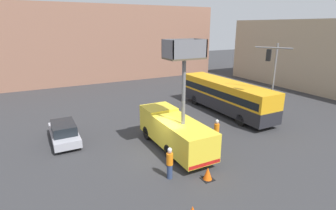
{
  "coord_description": "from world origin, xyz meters",
  "views": [
    {
      "loc": [
        -6.86,
        -14.2,
        8.39
      ],
      "look_at": [
        1.38,
        1.41,
        3.0
      ],
      "focal_mm": 28.0,
      "sensor_mm": 36.0,
      "label": 1
    }
  ],
  "objects": [
    {
      "name": "parked_car_curbside",
      "position": [
        -5.3,
        5.39,
        0.77
      ],
      "size": [
        1.8,
        4.71,
        1.53
      ],
      "color": "#A8A8B2",
      "rests_on": "ground_plane"
    },
    {
      "name": "utility_truck",
      "position": [
        1.38,
        0.45,
        1.55
      ],
      "size": [
        2.33,
        7.21,
        7.61
      ],
      "color": "yellow",
      "rests_on": "ground_plane"
    },
    {
      "name": "city_bus",
      "position": [
        9.84,
        5.32,
        1.83
      ],
      "size": [
        2.58,
        11.64,
        3.12
      ],
      "rotation": [
        0.0,
        0.0,
        1.31
      ],
      "color": "#232328",
      "rests_on": "ground_plane"
    },
    {
      "name": "road_worker_directing",
      "position": [
        4.6,
        -0.12,
        0.93
      ],
      "size": [
        0.38,
        0.38,
        1.85
      ],
      "rotation": [
        0.0,
        0.0,
        5.46
      ],
      "color": "navy",
      "rests_on": "ground_plane"
    },
    {
      "name": "building_backdrop_side",
      "position": [
        29.16,
        6.41,
        4.57
      ],
      "size": [
        10.0,
        28.0,
        9.14
      ],
      "color": "tan",
      "rests_on": "ground_plane"
    },
    {
      "name": "traffic_cone_mid_road",
      "position": [
        1.19,
        -3.75,
        0.35
      ],
      "size": [
        0.66,
        0.66,
        0.75
      ],
      "color": "black",
      "rests_on": "ground_plane"
    },
    {
      "name": "traffic_light_pole",
      "position": [
        11.21,
        1.15,
        4.6
      ],
      "size": [
        2.85,
        2.6,
        6.94
      ],
      "color": "slate",
      "rests_on": "ground_plane"
    },
    {
      "name": "ground_plane",
      "position": [
        0.0,
        0.0,
        0.0
      ],
      "size": [
        120.0,
        120.0,
        0.0
      ],
      "primitive_type": "plane",
      "color": "#333335"
    },
    {
      "name": "road_worker_near_truck",
      "position": [
        -0.64,
        -2.63,
        0.96
      ],
      "size": [
        0.38,
        0.38,
        1.91
      ],
      "rotation": [
        0.0,
        0.0,
        4.33
      ],
      "color": "navy",
      "rests_on": "ground_plane"
    },
    {
      "name": "building_backdrop_far",
      "position": [
        0.0,
        29.7,
        5.67
      ],
      "size": [
        44.0,
        10.0,
        11.34
      ],
      "color": "#936651",
      "rests_on": "ground_plane"
    }
  ]
}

